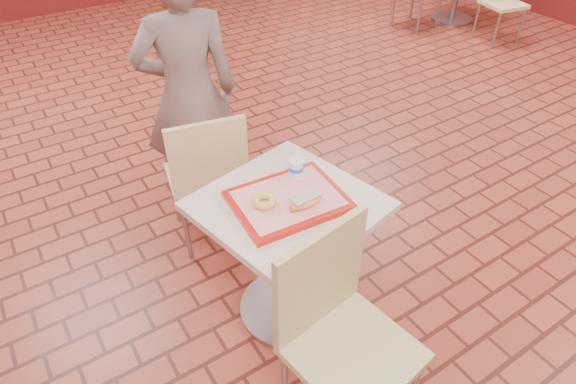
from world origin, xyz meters
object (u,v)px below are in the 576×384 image
main_table (288,242)px  customer (189,96)px  chair_main_front (339,327)px  long_john_donut (305,201)px  chair_main_back (208,175)px  serving_tray (288,200)px  paper_cup (296,168)px  ring_donut (264,201)px

main_table → customer: (0.00, 1.03, 0.29)m
chair_main_front → customer: (0.10, 1.54, 0.26)m
long_john_donut → chair_main_back: bearing=99.1°
serving_tray → paper_cup: (0.11, 0.11, 0.06)m
main_table → chair_main_front: (-0.10, -0.51, 0.03)m
chair_main_back → serving_tray: 0.73m
serving_tray → ring_donut: size_ratio=4.50×
main_table → long_john_donut: long_john_donut is taller
customer → paper_cup: (0.11, -0.92, 0.02)m
chair_main_back → chair_main_front: bearing=101.2°
customer → paper_cup: size_ratio=18.95×
main_table → chair_main_front: chair_main_front is taller
serving_tray → long_john_donut: (0.04, -0.08, 0.04)m
chair_main_front → ring_donut: size_ratio=9.02×
chair_main_front → chair_main_back: size_ratio=1.07×
chair_main_back → paper_cup: bearing=121.2°
ring_donut → chair_main_front: bearing=-89.4°
chair_main_front → serving_tray: bearing=70.5°
main_table → paper_cup: (0.11, 0.11, 0.31)m
chair_main_front → paper_cup: (0.21, 0.62, 0.28)m
customer → chair_main_back: bearing=89.5°
serving_tray → customer: bearing=89.8°
chair_main_front → ring_donut: bearing=82.2°
ring_donut → paper_cup: paper_cup is taller
main_table → customer: 1.07m
serving_tray → paper_cup: size_ratio=5.64×
serving_tray → main_table: bearing=-90.0°
main_table → serving_tray: bearing=90.0°
customer → long_john_donut: bearing=105.3°
main_table → chair_main_front: size_ratio=0.78×
main_table → long_john_donut: 0.30m
ring_donut → long_john_donut: (0.14, -0.10, 0.01)m
chair_main_back → serving_tray: (0.08, -0.67, 0.26)m
chair_main_back → long_john_donut: bearing=111.0°
chair_main_front → chair_main_back: chair_main_front is taller
main_table → customer: bearing=89.8°
main_table → chair_main_back: bearing=97.2°
ring_donut → chair_main_back: bearing=88.1°
customer → ring_donut: customer is taller
chair_main_back → long_john_donut: 0.82m
long_john_donut → customer: bearing=91.6°
chair_main_front → serving_tray: size_ratio=2.00×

